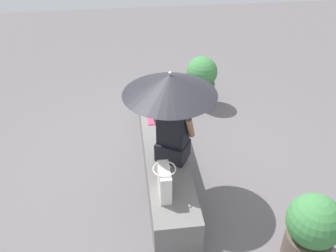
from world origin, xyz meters
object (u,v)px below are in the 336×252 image
person_seated (173,130)px  parasol (170,84)px  handbag_black (164,182)px  magazine (155,119)px  planter_far (312,229)px  planter_near (201,81)px

person_seated → parasol: bearing=148.2°
parasol → handbag_black: size_ratio=3.22×
person_seated → handbag_black: (-0.58, 0.16, -0.21)m
magazine → planter_far: 2.37m
parasol → handbag_black: 0.98m
parasol → planter_far: size_ratio=1.45×
parasol → planter_far: (-1.09, -1.23, -1.06)m
handbag_black → magazine: (1.40, -0.04, -0.17)m
person_seated → planter_far: bearing=-134.4°
planter_near → planter_far: bearing=-171.4°
person_seated → planter_far: person_seated is taller
magazine → parasol: bearing=-173.4°
handbag_black → planter_near: (2.46, -0.89, -0.20)m
magazine → person_seated: bearing=-169.9°
parasol → planter_far: 1.95m
planter_near → parasol: bearing=158.5°
person_seated → magazine: 0.92m
magazine → planter_near: planter_near is taller
handbag_black → magazine: 1.41m
parasol → handbag_black: parasol is taller
planter_near → person_seated: bearing=158.9°
magazine → planter_far: planter_far is taller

